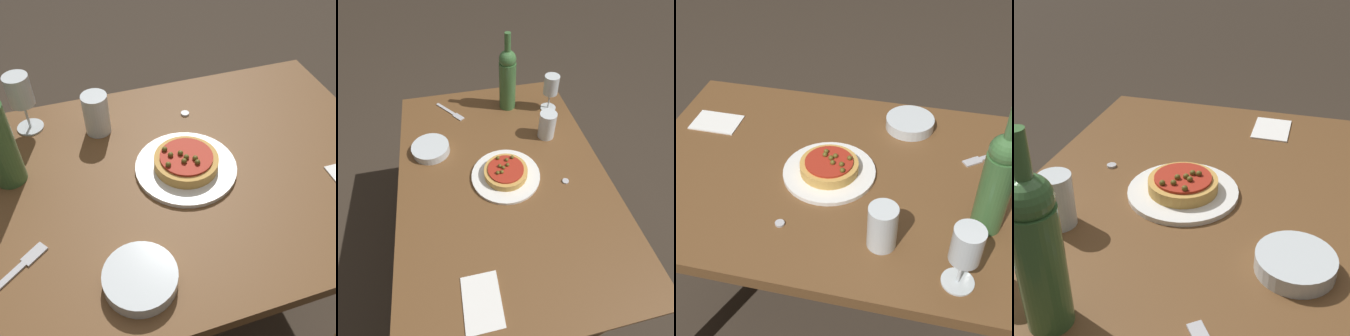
{
  "view_description": "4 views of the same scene",
  "coord_description": "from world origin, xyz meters",
  "views": [
    {
      "loc": [
        0.24,
        0.64,
        1.43
      ],
      "look_at": [
        0.03,
        -0.01,
        0.73
      ],
      "focal_mm": 42.0,
      "sensor_mm": 36.0,
      "label": 1
    },
    {
      "loc": [
        -0.62,
        0.12,
        1.49
      ],
      "look_at": [
        -0.0,
        -0.01,
        0.73
      ],
      "focal_mm": 28.0,
      "sensor_mm": 36.0,
      "label": 2
    },
    {
      "loc": [
        0.24,
        -0.95,
        1.57
      ],
      "look_at": [
        0.02,
        -0.0,
        0.73
      ],
      "focal_mm": 50.0,
      "sensor_mm": 36.0,
      "label": 3
    },
    {
      "loc": [
        0.86,
        0.24,
        1.3
      ],
      "look_at": [
        -0.01,
        -0.01,
        0.78
      ],
      "focal_mm": 50.0,
      "sensor_mm": 36.0,
      "label": 4
    }
  ],
  "objects": [
    {
      "name": "dinner_plate",
      "position": [
        -0.02,
        -0.01,
        0.71
      ],
      "size": [
        0.26,
        0.26,
        0.01
      ],
      "color": "white",
      "rests_on": "dining_table"
    },
    {
      "name": "pizza",
      "position": [
        -0.02,
        -0.01,
        0.74
      ],
      "size": [
        0.16,
        0.16,
        0.05
      ],
      "color": "gold",
      "rests_on": "dinner_plate"
    },
    {
      "name": "wine_bottle",
      "position": [
        0.4,
        -0.11,
        0.85
      ],
      "size": [
        0.08,
        0.08,
        0.34
      ],
      "color": "#3D6B38",
      "rests_on": "dining_table"
    },
    {
      "name": "wine_glass",
      "position": [
        0.34,
        -0.3,
        0.82
      ],
      "size": [
        0.07,
        0.07,
        0.17
      ],
      "color": "silver",
      "rests_on": "dining_table"
    },
    {
      "name": "bottle_cap",
      "position": [
        -0.09,
        -0.22,
        0.71
      ],
      "size": [
        0.02,
        0.02,
        0.01
      ],
      "color": "#B7B7BC",
      "rests_on": "dining_table"
    },
    {
      "name": "water_cup",
      "position": [
        0.16,
        -0.22,
        0.77
      ],
      "size": [
        0.07,
        0.07,
        0.12
      ],
      "color": "silver",
      "rests_on": "dining_table"
    },
    {
      "name": "side_bowl",
      "position": [
        0.17,
        0.26,
        0.72
      ],
      "size": [
        0.15,
        0.15,
        0.03
      ],
      "color": "silver",
      "rests_on": "dining_table"
    },
    {
      "name": "paper_napkin",
      "position": [
        -0.43,
        0.15,
        0.71
      ],
      "size": [
        0.15,
        0.1,
        0.0
      ],
      "color": "white",
      "rests_on": "dining_table"
    },
    {
      "name": "ground_plane",
      "position": [
        0.0,
        0.0,
        0.0
      ],
      "size": [
        14.0,
        14.0,
        0.0
      ],
      "primitive_type": "plane",
      "color": "#382D23"
    },
    {
      "name": "fork",
      "position": [
        0.41,
        0.16,
        0.71
      ],
      "size": [
        0.15,
        0.12,
        0.0
      ],
      "rotation": [
        0.0,
        0.0,
        -2.5
      ],
      "color": "#B7B7BC",
      "rests_on": "dining_table"
    },
    {
      "name": "dining_table",
      "position": [
        0.0,
        0.0,
        0.6
      ],
      "size": [
        1.13,
        0.78,
        0.71
      ],
      "color": "brown",
      "rests_on": "ground_plane"
    }
  ]
}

